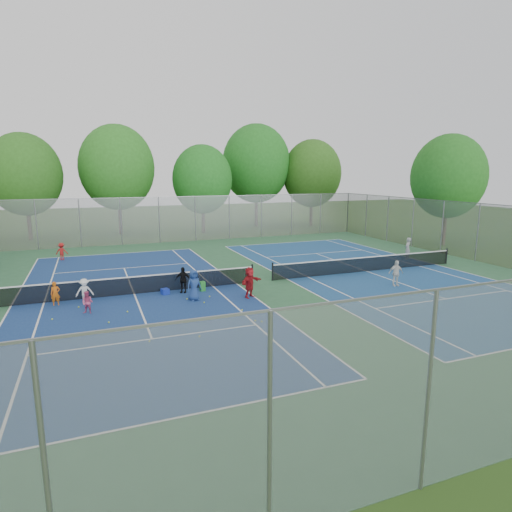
{
  "coord_description": "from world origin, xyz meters",
  "views": [
    {
      "loc": [
        -8.83,
        -21.63,
        6.02
      ],
      "look_at": [
        0.0,
        1.0,
        1.3
      ],
      "focal_mm": 30.0,
      "sensor_mm": 36.0,
      "label": 1
    }
  ],
  "objects_px": {
    "net_right": "(367,264)",
    "instructor": "(408,249)",
    "ball_hopper": "(202,286)",
    "ball_crate": "(165,292)",
    "net_left": "(134,286)"
  },
  "relations": [
    {
      "from": "net_right",
      "to": "ball_crate",
      "type": "xyz_separation_m",
      "value": [
        -12.55,
        -0.6,
        -0.3
      ]
    },
    {
      "from": "net_right",
      "to": "ball_hopper",
      "type": "relative_size",
      "value": 25.15
    },
    {
      "from": "ball_hopper",
      "to": "instructor",
      "type": "height_order",
      "value": "instructor"
    },
    {
      "from": "ball_hopper",
      "to": "instructor",
      "type": "bearing_deg",
      "value": 10.18
    },
    {
      "from": "net_left",
      "to": "ball_crate",
      "type": "height_order",
      "value": "net_left"
    },
    {
      "from": "instructor",
      "to": "ball_crate",
      "type": "bearing_deg",
      "value": -18.12
    },
    {
      "from": "ball_crate",
      "to": "net_right",
      "type": "bearing_deg",
      "value": 2.74
    },
    {
      "from": "ball_crate",
      "to": "ball_hopper",
      "type": "height_order",
      "value": "ball_hopper"
    },
    {
      "from": "net_right",
      "to": "instructor",
      "type": "height_order",
      "value": "instructor"
    },
    {
      "from": "ball_crate",
      "to": "ball_hopper",
      "type": "distance_m",
      "value": 1.92
    },
    {
      "from": "net_left",
      "to": "ball_hopper",
      "type": "relative_size",
      "value": 25.15
    },
    {
      "from": "net_right",
      "to": "ball_hopper",
      "type": "height_order",
      "value": "net_right"
    },
    {
      "from": "net_right",
      "to": "instructor",
      "type": "xyz_separation_m",
      "value": [
        4.91,
        2.11,
        0.33
      ]
    },
    {
      "from": "net_left",
      "to": "instructor",
      "type": "distance_m",
      "value": 19.04
    },
    {
      "from": "net_right",
      "to": "net_left",
      "type": "bearing_deg",
      "value": 180.0
    }
  ]
}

